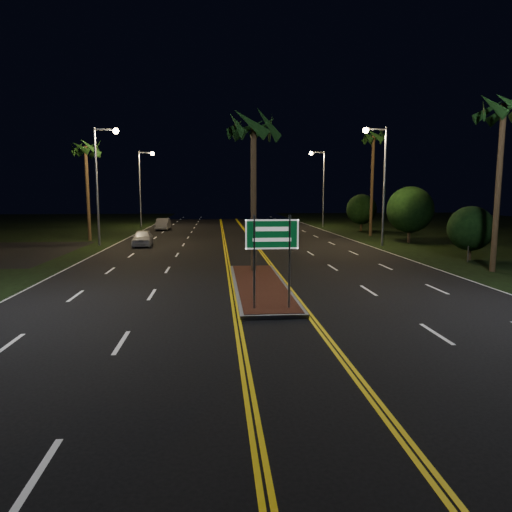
{
  "coord_description": "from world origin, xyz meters",
  "views": [
    {
      "loc": [
        -1.85,
        -12.35,
        4.07
      ],
      "look_at": [
        -0.5,
        3.3,
        1.9
      ],
      "focal_mm": 32.0,
      "sensor_mm": 36.0,
      "label": 1
    }
  ],
  "objects": [
    {
      "name": "car_far",
      "position": [
        -7.85,
        39.29,
        0.74
      ],
      "size": [
        1.95,
        4.48,
        1.49
      ],
      "primitive_type": "imported",
      "rotation": [
        0.0,
        0.0,
        -0.01
      ],
      "color": "#A7A9B0",
      "rests_on": "ground"
    },
    {
      "name": "streetlight_left_mid",
      "position": [
        -10.61,
        24.0,
        5.66
      ],
      "size": [
        1.91,
        0.44,
        9.0
      ],
      "color": "gray",
      "rests_on": "ground"
    },
    {
      "name": "highway_sign",
      "position": [
        0.0,
        2.8,
        2.4
      ],
      "size": [
        1.8,
        0.08,
        3.2
      ],
      "color": "gray",
      "rests_on": "ground"
    },
    {
      "name": "palm_median",
      "position": [
        0.0,
        10.5,
        7.28
      ],
      "size": [
        2.4,
        2.4,
        8.3
      ],
      "color": "#382819",
      "rests_on": "ground"
    },
    {
      "name": "streetlight_right_far",
      "position": [
        10.61,
        42.0,
        5.66
      ],
      "size": [
        1.91,
        0.44,
        9.0
      ],
      "color": "gray",
      "rests_on": "ground"
    },
    {
      "name": "palm_left_far",
      "position": [
        -12.8,
        28.0,
        7.75
      ],
      "size": [
        2.4,
        2.4,
        8.8
      ],
      "color": "#382819",
      "rests_on": "ground"
    },
    {
      "name": "palm_right_far",
      "position": [
        12.8,
        30.0,
        9.14
      ],
      "size": [
        2.4,
        2.4,
        10.3
      ],
      "color": "#382819",
      "rests_on": "ground"
    },
    {
      "name": "palm_right_near",
      "position": [
        12.5,
        10.0,
        8.21
      ],
      "size": [
        2.4,
        2.4,
        9.3
      ],
      "color": "#382819",
      "rests_on": "ground"
    },
    {
      "name": "streetlight_left_far",
      "position": [
        -10.61,
        44.0,
        5.66
      ],
      "size": [
        1.91,
        0.44,
        9.0
      ],
      "color": "gray",
      "rests_on": "ground"
    },
    {
      "name": "shrub_mid",
      "position": [
        14.0,
        24.0,
        2.73
      ],
      "size": [
        3.78,
        3.78,
        4.62
      ],
      "color": "#382819",
      "rests_on": "ground"
    },
    {
      "name": "median_island",
      "position": [
        0.0,
        7.0,
        0.08
      ],
      "size": [
        2.25,
        10.25,
        0.17
      ],
      "color": "gray",
      "rests_on": "ground"
    },
    {
      "name": "warning_sign",
      "position": [
        13.0,
        13.25,
        1.49
      ],
      "size": [
        0.95,
        0.23,
        2.31
      ],
      "rotation": [
        0.0,
        0.0,
        0.21
      ],
      "color": "gray",
      "rests_on": "ground"
    },
    {
      "name": "car_near",
      "position": [
        -7.6,
        23.49,
        0.73
      ],
      "size": [
        2.2,
        4.52,
        1.47
      ],
      "primitive_type": "imported",
      "rotation": [
        0.0,
        0.0,
        0.07
      ],
      "color": "silver",
      "rests_on": "ground"
    },
    {
      "name": "shrub_near",
      "position": [
        13.5,
        14.0,
        1.95
      ],
      "size": [
        2.7,
        2.7,
        3.3
      ],
      "color": "#382819",
      "rests_on": "ground"
    },
    {
      "name": "shrub_far",
      "position": [
        13.8,
        36.0,
        2.34
      ],
      "size": [
        3.24,
        3.24,
        3.96
      ],
      "color": "#382819",
      "rests_on": "ground"
    },
    {
      "name": "streetlight_right_mid",
      "position": [
        10.61,
        22.0,
        5.66
      ],
      "size": [
        1.91,
        0.44,
        9.0
      ],
      "color": "gray",
      "rests_on": "ground"
    },
    {
      "name": "ground",
      "position": [
        0.0,
        0.0,
        0.0
      ],
      "size": [
        120.0,
        120.0,
        0.0
      ],
      "primitive_type": "plane",
      "color": "black",
      "rests_on": "ground"
    }
  ]
}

